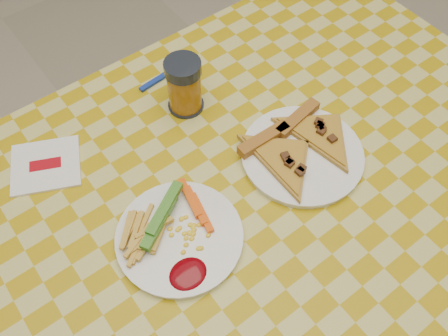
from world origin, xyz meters
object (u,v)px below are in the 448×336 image
at_px(plate_left, 180,238).
at_px(drink_glass, 184,86).
at_px(table, 242,217).
at_px(plate_right, 302,155).

height_order(plate_left, drink_glass, drink_glass).
height_order(table, plate_right, plate_right).
xyz_separation_m(table, drink_glass, (0.04, 0.24, 0.13)).
distance_m(table, plate_left, 0.16).
distance_m(table, plate_right, 0.16).
bearing_deg(plate_right, drink_glass, 113.07).
xyz_separation_m(plate_right, drink_glass, (-0.10, 0.24, 0.05)).
height_order(plate_left, plate_right, same).
relative_size(table, plate_right, 5.63).
height_order(table, drink_glass, drink_glass).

